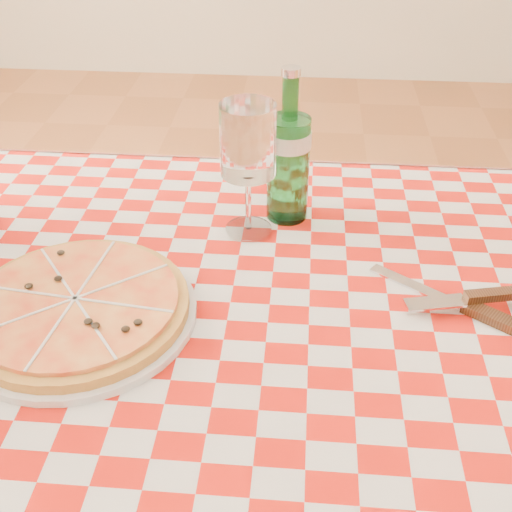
{
  "coord_description": "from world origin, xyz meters",
  "views": [
    {
      "loc": [
        0.04,
        -0.61,
        1.3
      ],
      "look_at": [
        -0.02,
        0.06,
        0.82
      ],
      "focal_mm": 45.0,
      "sensor_mm": 36.0,
      "label": 1
    }
  ],
  "objects_px": {
    "water_bottle": "(289,147)",
    "wine_glass": "(248,171)",
    "pizza_plate": "(77,306)",
    "dining_table": "(267,377)"
  },
  "relations": [
    {
      "from": "water_bottle",
      "to": "wine_glass",
      "type": "height_order",
      "value": "water_bottle"
    },
    {
      "from": "pizza_plate",
      "to": "water_bottle",
      "type": "xyz_separation_m",
      "value": [
        0.25,
        0.27,
        0.1
      ]
    },
    {
      "from": "dining_table",
      "to": "pizza_plate",
      "type": "bearing_deg",
      "value": -177.53
    },
    {
      "from": "dining_table",
      "to": "wine_glass",
      "type": "xyz_separation_m",
      "value": [
        -0.04,
        0.21,
        0.2
      ]
    },
    {
      "from": "water_bottle",
      "to": "wine_glass",
      "type": "xyz_separation_m",
      "value": [
        -0.06,
        -0.05,
        -0.02
      ]
    },
    {
      "from": "dining_table",
      "to": "wine_glass",
      "type": "height_order",
      "value": "wine_glass"
    },
    {
      "from": "pizza_plate",
      "to": "wine_glass",
      "type": "distance_m",
      "value": 0.31
    },
    {
      "from": "water_bottle",
      "to": "wine_glass",
      "type": "distance_m",
      "value": 0.08
    },
    {
      "from": "water_bottle",
      "to": "wine_glass",
      "type": "bearing_deg",
      "value": -139.24
    },
    {
      "from": "water_bottle",
      "to": "dining_table",
      "type": "bearing_deg",
      "value": -92.68
    }
  ]
}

